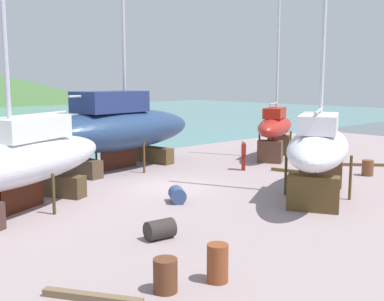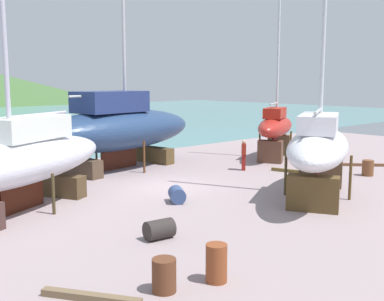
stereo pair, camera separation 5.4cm
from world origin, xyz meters
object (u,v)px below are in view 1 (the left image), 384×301
at_px(worker, 244,155).
at_px(barrel_rust_near, 368,168).
at_px(barrel_tipped_right, 177,195).
at_px(sailboat_far_slipway, 118,128).
at_px(sailboat_large_starboard, 21,159).
at_px(barrel_by_slipway, 165,275).
at_px(sailboat_small_center, 319,147).
at_px(sailboat_mid_port, 275,128).
at_px(barrel_blue_faded, 218,263).
at_px(barrel_tipped_left, 160,229).

xyz_separation_m(worker, barrel_rust_near, (3.60, -5.35, -0.46)).
bearing_deg(barrel_tipped_right, sailboat_far_slipway, 72.91).
distance_m(sailboat_large_starboard, barrel_by_slipway, 9.17).
bearing_deg(sailboat_small_center, barrel_rust_near, -21.17).
xyz_separation_m(sailboat_mid_port, sailboat_large_starboard, (-16.62, -0.92, 0.01)).
height_order(sailboat_mid_port, sailboat_small_center, sailboat_small_center).
height_order(barrel_rust_near, barrel_by_slipway, barrel_rust_near).
relative_size(sailboat_far_slipway, barrel_blue_faded, 20.13).
bearing_deg(worker, barrel_by_slipway, -98.76).
relative_size(sailboat_large_starboard, barrel_tipped_left, 17.75).
xyz_separation_m(sailboat_small_center, worker, (2.34, 6.13, -1.27)).
distance_m(sailboat_small_center, sailboat_far_slipway, 11.43).
xyz_separation_m(worker, barrel_by_slipway, (-12.72, -8.71, -0.47)).
distance_m(sailboat_far_slipway, barrel_rust_near, 13.49).
height_order(sailboat_small_center, sailboat_large_starboard, sailboat_large_starboard).
height_order(sailboat_large_starboard, sailboat_far_slipway, sailboat_far_slipway).
relative_size(worker, barrel_rust_near, 2.07).
bearing_deg(barrel_rust_near, sailboat_large_starboard, 160.31).
bearing_deg(barrel_tipped_left, barrel_by_slipway, -126.87).
distance_m(sailboat_small_center, sailboat_large_starboard, 11.82).
relative_size(sailboat_small_center, worker, 8.14).
distance_m(barrel_rust_near, barrel_blue_faded, 15.50).
bearing_deg(barrel_by_slipway, sailboat_mid_port, 30.19).
bearing_deg(sailboat_far_slipway, barrel_tipped_left, -125.73).
bearing_deg(barrel_rust_near, sailboat_small_center, -172.58).
bearing_deg(sailboat_mid_port, barrel_rust_near, -124.20).
xyz_separation_m(sailboat_large_starboard, barrel_tipped_right, (5.05, -3.07, -1.65)).
height_order(barrel_rust_near, barrel_tipped_left, barrel_rust_near).
height_order(sailboat_mid_port, sailboat_large_starboard, sailboat_large_starboard).
relative_size(barrel_rust_near, barrel_tipped_right, 0.94).
bearing_deg(barrel_rust_near, sailboat_mid_port, 83.30).
bearing_deg(sailboat_far_slipway, sailboat_large_starboard, -155.51).
distance_m(sailboat_mid_port, worker, 4.67).
distance_m(barrel_by_slipway, barrel_tipped_right, 8.13).
xyz_separation_m(barrel_tipped_left, barrel_by_slipway, (-2.23, -2.97, 0.09)).
xyz_separation_m(sailboat_mid_port, barrel_tipped_left, (-14.86, -6.97, -1.65)).
bearing_deg(barrel_blue_faded, sailboat_far_slipway, 64.95).
bearing_deg(sailboat_large_starboard, barrel_by_slipway, 61.06).
relative_size(sailboat_mid_port, worker, 6.95).
distance_m(worker, barrel_by_slipway, 15.42).
height_order(sailboat_far_slipway, worker, sailboat_far_slipway).
relative_size(worker, barrel_by_slipway, 2.10).
distance_m(sailboat_mid_port, sailboat_large_starboard, 16.64).
height_order(sailboat_small_center, sailboat_far_slipway, sailboat_far_slipway).
xyz_separation_m(sailboat_mid_port, barrel_by_slipway, (-17.09, -9.94, -1.56)).
bearing_deg(sailboat_mid_port, barrel_tipped_right, 171.51).
height_order(worker, barrel_tipped_left, worker).
bearing_deg(sailboat_small_center, barrel_tipped_right, 116.63).
distance_m(sailboat_mid_port, barrel_blue_faded, 18.96).
bearing_deg(barrel_tipped_left, sailboat_mid_port, 25.13).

